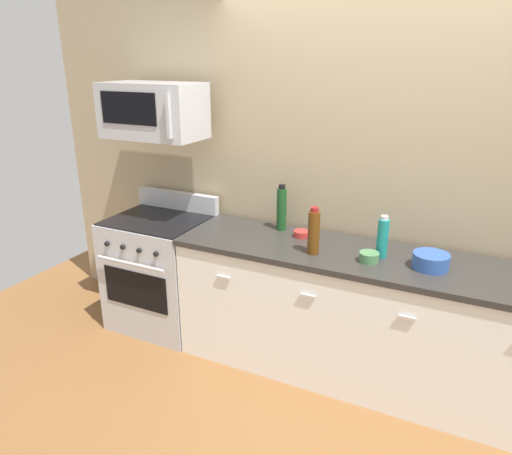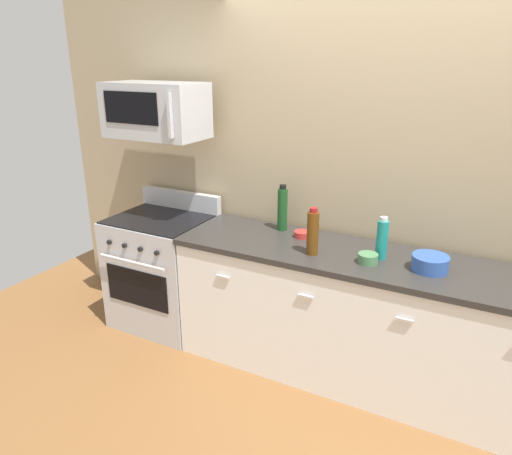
{
  "view_description": "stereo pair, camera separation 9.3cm",
  "coord_description": "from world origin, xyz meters",
  "px_view_note": "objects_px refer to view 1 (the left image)",
  "views": [
    {
      "loc": [
        0.56,
        -2.84,
        2.13
      ],
      "look_at": [
        -0.79,
        -0.05,
        1.01
      ],
      "focal_mm": 33.37,
      "sensor_mm": 36.0,
      "label": 1
    },
    {
      "loc": [
        0.64,
        -2.8,
        2.13
      ],
      "look_at": [
        -0.79,
        -0.05,
        1.01
      ],
      "focal_mm": 33.37,
      "sensor_mm": 36.0,
      "label": 2
    }
  ],
  "objects_px": {
    "bowl_red_small": "(302,233)",
    "bowl_green_glaze": "(369,257)",
    "bottle_wine_green": "(282,208)",
    "bottle_sparkling_teal": "(383,238)",
    "range_oven": "(161,271)",
    "bowl_blue_mixing": "(431,260)",
    "bottle_wine_amber": "(314,232)",
    "microwave": "(153,111)"
  },
  "relations": [
    {
      "from": "microwave",
      "to": "bowl_blue_mixing",
      "type": "distance_m",
      "value": 2.19
    },
    {
      "from": "bottle_wine_green",
      "to": "bowl_red_small",
      "type": "bearing_deg",
      "value": -20.8
    },
    {
      "from": "bottle_wine_amber",
      "to": "bowl_blue_mixing",
      "type": "xyz_separation_m",
      "value": [
        0.72,
        0.09,
        -0.1
      ]
    },
    {
      "from": "bowl_green_glaze",
      "to": "bottle_wine_green",
      "type": "bearing_deg",
      "value": 157.45
    },
    {
      "from": "range_oven",
      "to": "bowl_red_small",
      "type": "xyz_separation_m",
      "value": [
        1.16,
        0.13,
        0.47
      ]
    },
    {
      "from": "microwave",
      "to": "bowl_blue_mixing",
      "type": "bearing_deg",
      "value": -2.01
    },
    {
      "from": "microwave",
      "to": "bowl_blue_mixing",
      "type": "relative_size",
      "value": 3.44
    },
    {
      "from": "microwave",
      "to": "bowl_green_glaze",
      "type": "height_order",
      "value": "microwave"
    },
    {
      "from": "bowl_red_small",
      "to": "bowl_green_glaze",
      "type": "xyz_separation_m",
      "value": [
        0.53,
        -0.23,
        0.01
      ]
    },
    {
      "from": "bowl_blue_mixing",
      "to": "microwave",
      "type": "bearing_deg",
      "value": 177.99
    },
    {
      "from": "microwave",
      "to": "bottle_wine_amber",
      "type": "xyz_separation_m",
      "value": [
        1.33,
        -0.16,
        -0.68
      ]
    },
    {
      "from": "range_oven",
      "to": "bowl_blue_mixing",
      "type": "distance_m",
      "value": 2.11
    },
    {
      "from": "bottle_sparkling_teal",
      "to": "bowl_blue_mixing",
      "type": "bearing_deg",
      "value": -8.14
    },
    {
      "from": "bowl_blue_mixing",
      "to": "bowl_green_glaze",
      "type": "xyz_separation_m",
      "value": [
        -0.36,
        -0.07,
        -0.02
      ]
    },
    {
      "from": "microwave",
      "to": "bowl_green_glaze",
      "type": "distance_m",
      "value": 1.88
    },
    {
      "from": "bowl_blue_mixing",
      "to": "bottle_wine_green",
      "type": "bearing_deg",
      "value": 167.83
    },
    {
      "from": "bottle_sparkling_teal",
      "to": "range_oven",
      "type": "bearing_deg",
      "value": -179.46
    },
    {
      "from": "bottle_wine_green",
      "to": "bottle_sparkling_teal",
      "type": "relative_size",
      "value": 1.24
    },
    {
      "from": "bottle_sparkling_teal",
      "to": "microwave",
      "type": "bearing_deg",
      "value": 179.07
    },
    {
      "from": "range_oven",
      "to": "bottle_sparkling_teal",
      "type": "relative_size",
      "value": 3.88
    },
    {
      "from": "bottle_wine_green",
      "to": "bowl_green_glaze",
      "type": "relative_size",
      "value": 2.77
    },
    {
      "from": "microwave",
      "to": "bottle_wine_amber",
      "type": "height_order",
      "value": "microwave"
    },
    {
      "from": "bottle_sparkling_teal",
      "to": "bottle_wine_amber",
      "type": "height_order",
      "value": "bottle_wine_amber"
    },
    {
      "from": "range_oven",
      "to": "microwave",
      "type": "height_order",
      "value": "microwave"
    },
    {
      "from": "bowl_red_small",
      "to": "microwave",
      "type": "bearing_deg",
      "value": -175.61
    },
    {
      "from": "bottle_wine_green",
      "to": "bowl_blue_mixing",
      "type": "height_order",
      "value": "bottle_wine_green"
    },
    {
      "from": "bottle_wine_green",
      "to": "bowl_green_glaze",
      "type": "xyz_separation_m",
      "value": [
        0.72,
        -0.3,
        -0.13
      ]
    },
    {
      "from": "bottle_wine_green",
      "to": "bowl_blue_mixing",
      "type": "xyz_separation_m",
      "value": [
        1.08,
        -0.23,
        -0.11
      ]
    },
    {
      "from": "bowl_blue_mixing",
      "to": "bowl_red_small",
      "type": "bearing_deg",
      "value": 169.73
    },
    {
      "from": "bottle_sparkling_teal",
      "to": "bottle_wine_amber",
      "type": "distance_m",
      "value": 0.43
    },
    {
      "from": "bottle_wine_green",
      "to": "microwave",
      "type": "bearing_deg",
      "value": -170.65
    },
    {
      "from": "bottle_sparkling_teal",
      "to": "bowl_blue_mixing",
      "type": "relative_size",
      "value": 1.27
    },
    {
      "from": "bottle_wine_green",
      "to": "bottle_sparkling_teal",
      "type": "distance_m",
      "value": 0.8
    },
    {
      "from": "bowl_blue_mixing",
      "to": "bottle_wine_amber",
      "type": "bearing_deg",
      "value": -172.67
    },
    {
      "from": "microwave",
      "to": "bottle_sparkling_teal",
      "type": "bearing_deg",
      "value": -0.93
    },
    {
      "from": "bottle_wine_green",
      "to": "bowl_red_small",
      "type": "height_order",
      "value": "bottle_wine_green"
    },
    {
      "from": "bowl_red_small",
      "to": "bowl_green_glaze",
      "type": "distance_m",
      "value": 0.58
    },
    {
      "from": "range_oven",
      "to": "bowl_green_glaze",
      "type": "distance_m",
      "value": 1.76
    },
    {
      "from": "bowl_green_glaze",
      "to": "microwave",
      "type": "bearing_deg",
      "value": 175.31
    },
    {
      "from": "bottle_wine_amber",
      "to": "bowl_green_glaze",
      "type": "xyz_separation_m",
      "value": [
        0.36,
        0.02,
        -0.12
      ]
    },
    {
      "from": "bottle_wine_green",
      "to": "bottle_sparkling_teal",
      "type": "height_order",
      "value": "bottle_wine_green"
    },
    {
      "from": "range_oven",
      "to": "bottle_wine_amber",
      "type": "relative_size",
      "value": 3.42
    }
  ]
}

